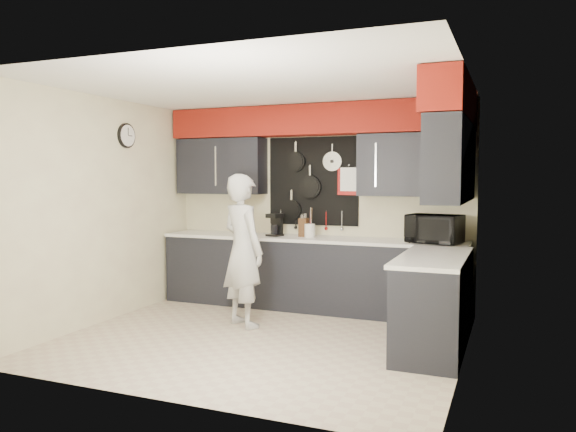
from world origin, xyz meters
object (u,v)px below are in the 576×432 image
at_px(microwave, 434,229).
at_px(coffee_maker, 276,224).
at_px(knife_block, 304,227).
at_px(utensil_crock, 310,231).
at_px(person, 243,250).

height_order(microwave, coffee_maker, microwave).
relative_size(microwave, coffee_maker, 2.04).
bearing_deg(knife_block, utensil_crock, -15.29).
distance_m(knife_block, utensil_crock, 0.10).
bearing_deg(microwave, coffee_maker, -168.45).
xyz_separation_m(knife_block, utensil_crock, (0.09, -0.03, -0.03)).
height_order(coffee_maker, person, person).
xyz_separation_m(microwave, coffee_maker, (-2.01, 0.03, -0.01)).
height_order(microwave, person, person).
bearing_deg(knife_block, coffee_maker, -168.70).
bearing_deg(coffee_maker, person, -74.13).
bearing_deg(utensil_crock, knife_block, 159.69).
distance_m(microwave, utensil_crock, 1.54).
distance_m(microwave, knife_block, 1.63).
height_order(utensil_crock, coffee_maker, coffee_maker).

